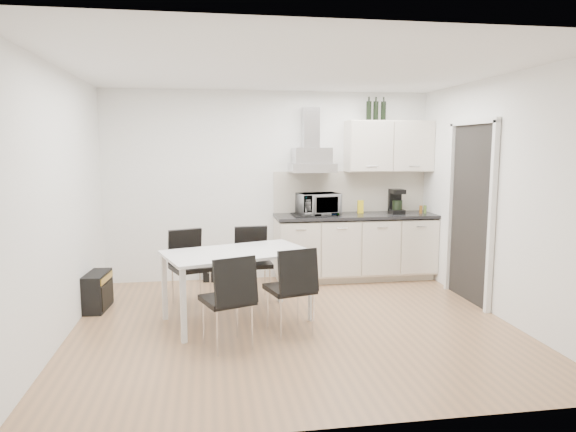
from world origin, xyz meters
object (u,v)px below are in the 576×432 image
Objects in this scene: chair_near_left at (227,301)px; chair_near_right at (290,290)px; kitchenette at (357,220)px; guitar_amp at (97,291)px; dining_table at (237,258)px; chair_far_left at (191,269)px; floor_speaker at (210,272)px; chair_far_right at (253,265)px.

chair_near_left is 0.68m from chair_near_right.
chair_near_left is at bearing -130.39° from kitchenette.
chair_near_left is at bearing -38.10° from guitar_amp.
kitchenette is 2.30m from dining_table.
dining_table is 0.78m from chair_near_left.
chair_far_left is 1.37m from chair_near_left.
chair_near_right reaches higher than dining_table.
chair_near_left and chair_near_right have the same top height.
guitar_amp is 2.00× the size of floor_speaker.
chair_far_right and chair_near_right have the same top height.
guitar_amp is at bearing -0.97° from chair_far_right.
kitchenette is 2.86× the size of chair_near_right.
kitchenette is at bearing 41.73° from chair_near_right.
chair_near_left is at bearing 84.97° from chair_far_left.
kitchenette is 2.86× the size of chair_far_left.
chair_near_right is (0.99, -1.05, 0.00)m from chair_far_left.
guitar_amp reaches higher than floor_speaker.
chair_near_left is 2.41m from floor_speaker.
chair_far_right is 1.17m from chair_near_right.
chair_near_right is at bearing -61.10° from dining_table.
chair_far_left is 1.00× the size of chair_near_right.
floor_speaker is at bearing 73.10° from chair_near_left.
dining_table is at bearing -139.62° from kitchenette.
chair_far_right is 1.80m from guitar_amp.
kitchenette is 2.35m from chair_near_right.
chair_far_right reaches higher than dining_table.
kitchenette is at bearing 20.06° from guitar_amp.
chair_near_right is (0.26, -1.15, 0.00)m from chair_far_right.
chair_near_right is at bearing 2.80° from chair_near_left.
chair_far_left is 1.00× the size of chair_far_right.
chair_near_right reaches higher than floor_speaker.
chair_near_right is at bearing 99.18° from chair_far_right.
guitar_amp is (-1.79, -0.08, -0.23)m from chair_far_right.
chair_far_right is (-1.52, -0.80, -0.39)m from kitchenette.
guitar_amp is at bearing 140.71° from dining_table.
dining_table is 0.82m from chair_far_left.
chair_far_right is at bearing -50.71° from floor_speaker.
chair_near_left is (-0.37, -1.42, 0.00)m from chair_far_right.
chair_far_right is at bearing 87.40° from chair_near_right.
chair_far_left is at bearing 3.57° from chair_far_right.
chair_far_right is 1.00× the size of chair_near_left.
chair_near_left is (-1.89, -2.22, -0.39)m from kitchenette.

